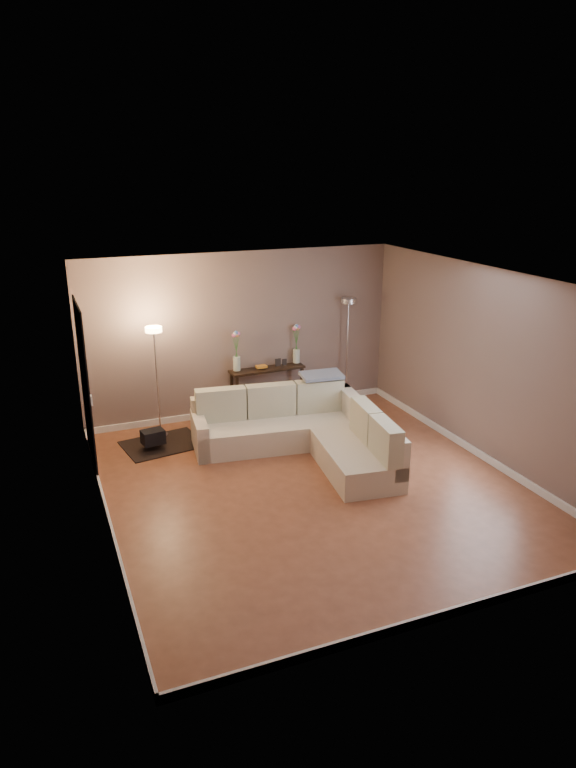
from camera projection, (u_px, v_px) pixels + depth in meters
name	position (u px, v px, depth m)	size (l,w,h in m)	color
floor	(312.00, 486.00, 8.07)	(5.00, 5.50, 0.01)	brown
ceiling	(315.00, 279.00, 7.23)	(5.00, 5.50, 0.01)	white
wall_back	(241.00, 335.00, 10.07)	(5.00, 0.02, 2.60)	#7D6760
wall_front	(452.00, 491.00, 5.23)	(5.00, 0.02, 2.60)	#7D6760
wall_left	(96.00, 418.00, 6.76)	(0.02, 5.50, 2.60)	#7D6760
wall_right	(485.00, 365.00, 8.54)	(0.02, 5.50, 2.60)	#7D6760
baseboard_back	(243.00, 409.00, 10.45)	(5.00, 0.03, 0.10)	white
baseboard_front	(438.00, 616.00, 5.65)	(5.00, 0.03, 0.10)	white
baseboard_left	(109.00, 521.00, 7.17)	(0.03, 5.50, 0.10)	white
baseboard_right	(474.00, 451.00, 8.94)	(0.03, 5.50, 0.10)	white
doorway	(85.00, 386.00, 8.32)	(0.02, 1.20, 2.20)	black
switch_plate	(91.00, 400.00, 7.55)	(0.02, 0.08, 0.12)	white
sectional_sofa	(305.00, 431.00, 8.93)	(2.47, 2.58, 0.84)	beige
throw_blanket	(322.00, 375.00, 9.38)	(0.60, 0.35, 0.05)	slate
console_table	(263.00, 388.00, 10.34)	(1.23, 0.37, 0.75)	black
leaning_mirror	(263.00, 343.00, 10.29)	(0.86, 0.08, 0.67)	black
table_decor	(268.00, 365.00, 10.22)	(0.52, 0.12, 0.12)	orange
flower_vase_left	(237.00, 354.00, 9.98)	(0.14, 0.12, 0.64)	silver
flower_vase_right	(296.00, 346.00, 10.38)	(0.14, 0.12, 0.64)	silver
floor_lamp_lit	(156.00, 360.00, 9.18)	(0.27, 0.27, 1.67)	silver
floor_lamp_unlit	(348.00, 330.00, 10.56)	(0.25, 0.25, 1.78)	silver
charcoal_rug	(163.00, 444.00, 9.25)	(1.09, 0.82, 0.01)	black
black_bag	(153.00, 437.00, 9.02)	(0.31, 0.22, 0.20)	black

